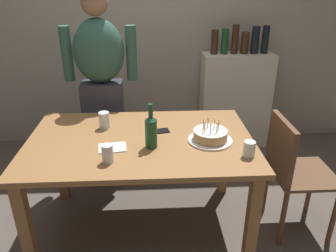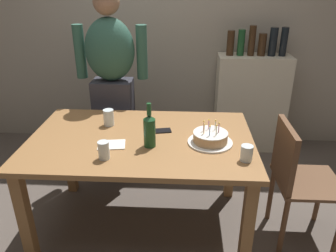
# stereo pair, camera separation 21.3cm
# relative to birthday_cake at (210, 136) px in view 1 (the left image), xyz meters

# --- Properties ---
(ground_plane) EXTENTS (10.00, 10.00, 0.00)m
(ground_plane) POSITION_rel_birthday_cake_xyz_m (-0.46, 0.06, -0.78)
(ground_plane) COLOR #564C44
(back_wall) EXTENTS (5.20, 0.10, 2.60)m
(back_wall) POSITION_rel_birthday_cake_xyz_m (-0.46, 1.61, 0.52)
(back_wall) COLOR #9E9384
(back_wall) RESTS_ON ground_plane
(dining_table) EXTENTS (1.50, 0.96, 0.74)m
(dining_table) POSITION_rel_birthday_cake_xyz_m (-0.46, 0.06, -0.13)
(dining_table) COLOR olive
(dining_table) RESTS_ON ground_plane
(birthday_cake) EXTENTS (0.29, 0.29, 0.15)m
(birthday_cake) POSITION_rel_birthday_cake_xyz_m (0.00, 0.00, 0.00)
(birthday_cake) COLOR white
(birthday_cake) RESTS_ON dining_table
(water_glass_near) EXTENTS (0.07, 0.07, 0.10)m
(water_glass_near) POSITION_rel_birthday_cake_xyz_m (0.20, -0.21, 0.01)
(water_glass_near) COLOR silver
(water_glass_near) RESTS_ON dining_table
(water_glass_far) EXTENTS (0.07, 0.07, 0.11)m
(water_glass_far) POSITION_rel_birthday_cake_xyz_m (-0.64, -0.23, 0.02)
(water_glass_far) COLOR silver
(water_glass_far) RESTS_ON dining_table
(water_glass_side) EXTENTS (0.08, 0.08, 0.12)m
(water_glass_side) POSITION_rel_birthday_cake_xyz_m (-0.72, 0.24, 0.02)
(water_glass_side) COLOR silver
(water_glass_side) RESTS_ON dining_table
(wine_bottle) EXTENTS (0.08, 0.08, 0.29)m
(wine_bottle) POSITION_rel_birthday_cake_xyz_m (-0.39, -0.06, 0.08)
(wine_bottle) COLOR #194723
(wine_bottle) RESTS_ON dining_table
(cell_phone) EXTENTS (0.16, 0.10, 0.01)m
(cell_phone) POSITION_rel_birthday_cake_xyz_m (-0.33, 0.16, -0.03)
(cell_phone) COLOR black
(cell_phone) RESTS_ON dining_table
(napkin_stack) EXTENTS (0.19, 0.15, 0.01)m
(napkin_stack) POSITION_rel_birthday_cake_xyz_m (-0.63, -0.07, -0.03)
(napkin_stack) COLOR white
(napkin_stack) RESTS_ON dining_table
(person_man_bearded) EXTENTS (0.61, 0.27, 1.66)m
(person_man_bearded) POSITION_rel_birthday_cake_xyz_m (-0.79, 0.76, 0.10)
(person_man_bearded) COLOR #33333D
(person_man_bearded) RESTS_ON ground_plane
(dining_chair) EXTENTS (0.42, 0.42, 0.87)m
(dining_chair) POSITION_rel_birthday_cake_xyz_m (0.59, 0.00, -0.26)
(dining_chair) COLOR brown
(dining_chair) RESTS_ON ground_plane
(shelf_cabinet) EXTENTS (0.72, 0.30, 1.30)m
(shelf_cabinet) POSITION_rel_birthday_cake_xyz_m (0.52, 1.39, -0.25)
(shelf_cabinet) COLOR beige
(shelf_cabinet) RESTS_ON ground_plane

